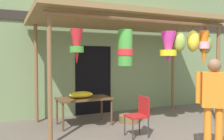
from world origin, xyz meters
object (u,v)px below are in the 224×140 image
Objects in this scene: display_table at (84,100)px; vendor_in_orange at (214,98)px; folding_chair at (140,113)px; flower_heap_on_table at (82,95)px; wicker_basket_by_table at (129,119)px.

display_table is 0.80× the size of vendor_in_orange.
folding_chair is at bearing 116.34° from vendor_in_orange.
flower_heap_on_table is (-0.06, 0.00, 0.15)m from display_table.
folding_chair is 0.52× the size of vendor_in_orange.
display_table is at bearing 168.65° from wicker_basket_by_table.
flower_heap_on_table is at bearing 178.45° from display_table.
display_table is 2.41× the size of wicker_basket_by_table.
vendor_in_orange is at bearing -61.11° from flower_heap_on_table.
folding_chair is 1.26m from wicker_basket_by_table.
flower_heap_on_table is 1.39m from wicker_basket_by_table.
vendor_in_orange is at bearing -83.36° from wicker_basket_by_table.
folding_chair is (0.83, -1.36, -0.25)m from flower_heap_on_table.
folding_chair reaches higher than wicker_basket_by_table.
display_table is at bearing 119.43° from folding_chair.
display_table is 2.19× the size of flower_heap_on_table.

